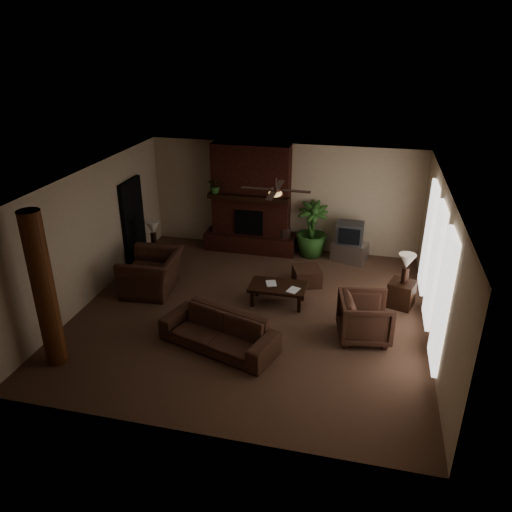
% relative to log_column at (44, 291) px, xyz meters
% --- Properties ---
extents(room_shell, '(7.00, 7.00, 7.00)m').
position_rel_log_column_xyz_m(room_shell, '(2.95, 2.40, 0.00)').
color(room_shell, brown).
rests_on(room_shell, ground).
extents(fireplace, '(2.40, 0.70, 2.80)m').
position_rel_log_column_xyz_m(fireplace, '(2.15, 5.62, -0.24)').
color(fireplace, '#451A12').
rests_on(fireplace, ground).
extents(windows, '(0.08, 3.65, 2.35)m').
position_rel_log_column_xyz_m(windows, '(6.40, 2.60, -0.05)').
color(windows, white).
rests_on(windows, ground).
extents(log_column, '(0.36, 0.36, 2.80)m').
position_rel_log_column_xyz_m(log_column, '(0.00, 0.00, 0.00)').
color(log_column, '#5E3117').
rests_on(log_column, ground).
extents(doorway, '(0.10, 1.00, 2.10)m').
position_rel_log_column_xyz_m(doorway, '(-0.49, 4.20, -0.35)').
color(doorway, black).
rests_on(doorway, ground).
extents(ceiling_fan, '(1.35, 1.35, 0.37)m').
position_rel_log_column_xyz_m(ceiling_fan, '(3.35, 2.70, 1.13)').
color(ceiling_fan, '#301D15').
rests_on(ceiling_fan, ceiling).
extents(sofa, '(2.27, 1.29, 0.85)m').
position_rel_log_column_xyz_m(sofa, '(2.66, 1.08, -0.97)').
color(sofa, '#40261B').
rests_on(sofa, ground).
extents(armchair_left, '(0.97, 1.40, 1.17)m').
position_rel_log_column_xyz_m(armchair_left, '(0.57, 2.83, -0.82)').
color(armchair_left, '#40261B').
rests_on(armchair_left, ground).
extents(armchair_right, '(1.02, 1.07, 0.96)m').
position_rel_log_column_xyz_m(armchair_right, '(5.24, 1.96, -0.92)').
color(armchair_right, '#40261B').
rests_on(armchair_right, ground).
extents(coffee_table, '(1.20, 0.70, 0.43)m').
position_rel_log_column_xyz_m(coffee_table, '(3.41, 2.88, -1.03)').
color(coffee_table, black).
rests_on(coffee_table, ground).
extents(ottoman, '(0.77, 0.77, 0.40)m').
position_rel_log_column_xyz_m(ottoman, '(3.89, 3.91, -1.20)').
color(ottoman, '#40261B').
rests_on(ottoman, ground).
extents(tv_stand, '(0.96, 0.74, 0.50)m').
position_rel_log_column_xyz_m(tv_stand, '(4.76, 5.42, -1.15)').
color(tv_stand, '#B1B1B4').
rests_on(tv_stand, ground).
extents(tv, '(0.67, 0.55, 0.52)m').
position_rel_log_column_xyz_m(tv, '(4.73, 5.41, -0.64)').
color(tv, '#353437').
rests_on(tv, tv_stand).
extents(floor_vase, '(0.34, 0.34, 0.77)m').
position_rel_log_column_xyz_m(floor_vase, '(3.05, 5.55, -0.97)').
color(floor_vase, '#2F201A').
rests_on(floor_vase, ground).
extents(floor_plant, '(0.96, 1.51, 0.80)m').
position_rel_log_column_xyz_m(floor_plant, '(3.76, 5.55, -1.00)').
color(floor_plant, '#2E5923').
rests_on(floor_plant, ground).
extents(side_table_left, '(0.57, 0.57, 0.55)m').
position_rel_log_column_xyz_m(side_table_left, '(0.13, 3.92, -1.12)').
color(side_table_left, black).
rests_on(side_table_left, ground).
extents(lamp_left, '(0.41, 0.41, 0.65)m').
position_rel_log_column_xyz_m(lamp_left, '(0.13, 3.96, -0.40)').
color(lamp_left, '#301D15').
rests_on(lamp_left, side_table_left).
extents(side_table_right, '(0.63, 0.63, 0.55)m').
position_rel_log_column_xyz_m(side_table_right, '(5.96, 3.39, -1.12)').
color(side_table_right, black).
rests_on(side_table_right, ground).
extents(lamp_right, '(0.39, 0.39, 0.65)m').
position_rel_log_column_xyz_m(lamp_right, '(5.98, 3.36, -0.40)').
color(lamp_right, '#301D15').
rests_on(lamp_right, side_table_right).
extents(mantel_plant, '(0.46, 0.50, 0.33)m').
position_rel_log_column_xyz_m(mantel_plant, '(1.29, 5.36, 0.32)').
color(mantel_plant, '#2E5923').
rests_on(mantel_plant, fireplace).
extents(mantel_vase, '(0.23, 0.24, 0.22)m').
position_rel_log_column_xyz_m(mantel_vase, '(2.92, 5.41, 0.27)').
color(mantel_vase, brown).
rests_on(mantel_vase, fireplace).
extents(book_a, '(0.21, 0.09, 0.29)m').
position_rel_log_column_xyz_m(book_a, '(3.15, 2.87, -0.83)').
color(book_a, '#999999').
rests_on(book_a, coffee_table).
extents(book_b, '(0.21, 0.09, 0.29)m').
position_rel_log_column_xyz_m(book_b, '(3.66, 2.76, -0.82)').
color(book_b, '#999999').
rests_on(book_b, coffee_table).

